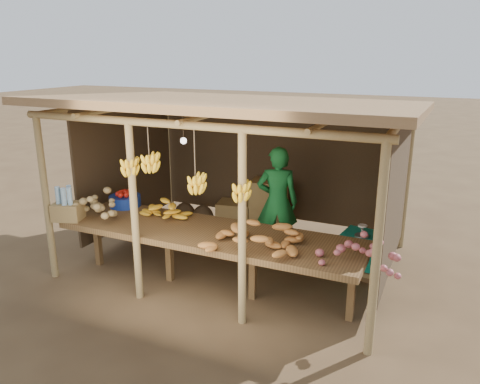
% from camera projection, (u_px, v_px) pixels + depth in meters
% --- Properties ---
extents(ground, '(60.00, 60.00, 0.00)m').
position_uv_depth(ground, '(240.00, 260.00, 6.89)').
color(ground, brown).
rests_on(ground, ground).
extents(stall_structure, '(4.70, 3.50, 2.43)m').
position_uv_depth(stall_structure, '(241.00, 130.00, 6.37)').
color(stall_structure, '#A28553').
rests_on(stall_structure, ground).
extents(counter, '(3.90, 1.05, 0.80)m').
position_uv_depth(counter, '(209.00, 235.00, 5.85)').
color(counter, brown).
rests_on(counter, ground).
extents(potato_heap, '(1.05, 0.83, 0.36)m').
position_uv_depth(potato_heap, '(97.00, 206.00, 6.21)').
color(potato_heap, '#A18653').
rests_on(potato_heap, counter).
extents(sweet_potato_heap, '(1.21, 0.89, 0.36)m').
position_uv_depth(sweet_potato_heap, '(258.00, 234.00, 5.24)').
color(sweet_potato_heap, '#B7712F').
rests_on(sweet_potato_heap, counter).
extents(onion_heap, '(1.03, 0.83, 0.36)m').
position_uv_depth(onion_heap, '(360.00, 250.00, 4.82)').
color(onion_heap, '#B8595C').
rests_on(onion_heap, counter).
extents(banana_pile, '(0.67, 0.49, 0.35)m').
position_uv_depth(banana_pile, '(165.00, 205.00, 6.28)').
color(banana_pile, yellow).
rests_on(banana_pile, counter).
extents(tomato_basin, '(0.45, 0.45, 0.24)m').
position_uv_depth(tomato_basin, '(125.00, 200.00, 6.76)').
color(tomato_basin, navy).
rests_on(tomato_basin, counter).
extents(bottle_box, '(0.44, 0.39, 0.46)m').
position_uv_depth(bottle_box, '(68.00, 207.00, 6.18)').
color(bottle_box, olive).
rests_on(bottle_box, counter).
extents(vendor, '(0.69, 0.55, 1.66)m').
position_uv_depth(vendor, '(277.00, 202.00, 6.86)').
color(vendor, '#176B2D').
rests_on(vendor, ground).
extents(tarp_crate, '(0.69, 0.62, 0.75)m').
position_uv_depth(tarp_crate, '(365.00, 253.00, 6.38)').
color(tarp_crate, brown).
rests_on(tarp_crate, ground).
extents(carton_stack, '(1.27, 0.55, 0.91)m').
position_uv_depth(carton_stack, '(257.00, 209.00, 7.88)').
color(carton_stack, olive).
rests_on(carton_stack, ground).
extents(burlap_sacks, '(0.75, 0.39, 0.53)m').
position_uv_depth(burlap_sacks, '(194.00, 216.00, 8.07)').
color(burlap_sacks, '#44321F').
rests_on(burlap_sacks, ground).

